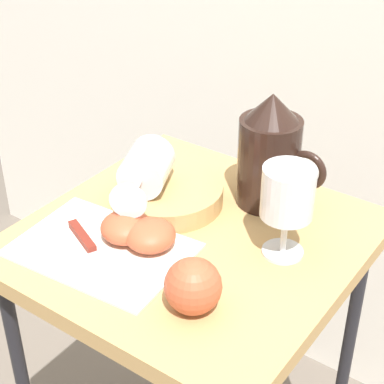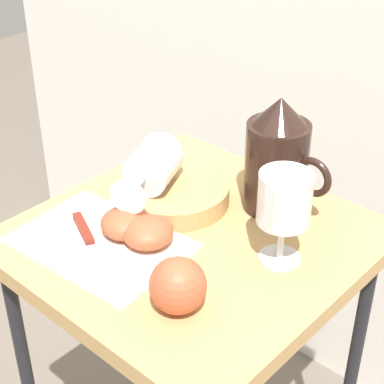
{
  "view_description": "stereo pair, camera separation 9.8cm",
  "coord_description": "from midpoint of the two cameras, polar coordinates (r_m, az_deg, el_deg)",
  "views": [
    {
      "loc": [
        0.48,
        -0.68,
        1.32
      ],
      "look_at": [
        0.0,
        0.0,
        0.8
      ],
      "focal_mm": 59.97,
      "sensor_mm": 36.0,
      "label": 1
    },
    {
      "loc": [
        0.56,
        -0.62,
        1.32
      ],
      "look_at": [
        0.0,
        0.0,
        0.8
      ],
      "focal_mm": 59.97,
      "sensor_mm": 36.0,
      "label": 2
    }
  ],
  "objects": [
    {
      "name": "pitcher",
      "position": [
        1.07,
        4.3,
        2.79
      ],
      "size": [
        0.16,
        0.1,
        0.2
      ],
      "color": "black",
      "rests_on": "table"
    },
    {
      "name": "wine_glass_tipped_near",
      "position": [
        1.06,
        -6.77,
        2.01
      ],
      "size": [
        0.12,
        0.17,
        0.08
      ],
      "color": "silver",
      "rests_on": "basket_tray"
    },
    {
      "name": "table",
      "position": [
        1.07,
        -2.64,
        -7.16
      ],
      "size": [
        0.51,
        0.51,
        0.72
      ],
      "color": "tan",
      "rests_on": "ground_plane"
    },
    {
      "name": "knife",
      "position": [
        1.0,
        -11.82,
        -5.01
      ],
      "size": [
        0.2,
        0.1,
        0.01
      ],
      "color": "silver",
      "rests_on": "linen_napkin"
    },
    {
      "name": "linen_napkin",
      "position": [
        1.01,
        -10.81,
        -5.12
      ],
      "size": [
        0.28,
        0.21,
        0.0
      ],
      "primitive_type": "cube",
      "rotation": [
        0.0,
        0.0,
        0.08
      ],
      "color": "silver",
      "rests_on": "table"
    },
    {
      "name": "wine_glass_upright",
      "position": [
        0.93,
        5.53,
        -0.57
      ],
      "size": [
        0.08,
        0.08,
        0.15
      ],
      "color": "silver",
      "rests_on": "table"
    },
    {
      "name": "apple_half_left",
      "position": [
        1.01,
        -8.7,
        -3.21
      ],
      "size": [
        0.08,
        0.08,
        0.04
      ],
      "primitive_type": "ellipsoid",
      "color": "#C15133",
      "rests_on": "linen_napkin"
    },
    {
      "name": "apple_whole",
      "position": [
        0.86,
        -3.19,
        -8.47
      ],
      "size": [
        0.08,
        0.08,
        0.08
      ],
      "primitive_type": "sphere",
      "color": "#C15133",
      "rests_on": "table"
    },
    {
      "name": "basket_tray",
      "position": [
        1.1,
        -4.81,
        -0.28
      ],
      "size": [
        0.19,
        0.19,
        0.03
      ],
      "primitive_type": "cylinder",
      "color": "tan",
      "rests_on": "table"
    },
    {
      "name": "apple_half_right",
      "position": [
        0.99,
        -6.6,
        -3.93
      ],
      "size": [
        0.08,
        0.08,
        0.04
      ],
      "primitive_type": "ellipsoid",
      "color": "#C15133",
      "rests_on": "linen_napkin"
    }
  ]
}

